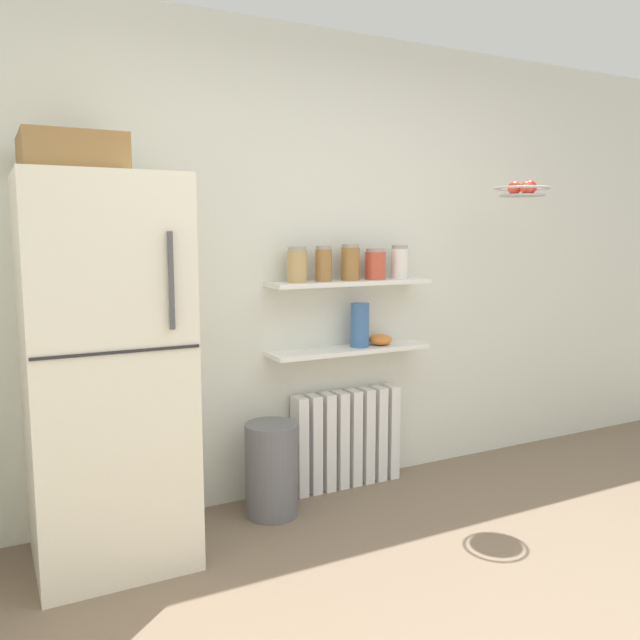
# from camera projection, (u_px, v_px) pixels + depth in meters

# --- Properties ---
(ground_plane) EXTENTS (7.04, 7.04, 0.00)m
(ground_plane) POSITION_uv_depth(u_px,v_px,m) (490.00, 616.00, 2.54)
(ground_plane) COLOR #7A6651
(back_wall) EXTENTS (7.04, 0.10, 2.60)m
(back_wall) POSITION_uv_depth(u_px,v_px,m) (311.00, 266.00, 3.73)
(back_wall) COLOR silver
(back_wall) RESTS_ON ground_plane
(refrigerator) EXTENTS (0.67, 0.68, 1.89)m
(refrigerator) POSITION_uv_depth(u_px,v_px,m) (105.00, 365.00, 2.90)
(refrigerator) COLOR silver
(refrigerator) RESTS_ON ground_plane
(radiator) EXTENTS (0.68, 0.12, 0.57)m
(radiator) POSITION_uv_depth(u_px,v_px,m) (347.00, 438.00, 3.83)
(radiator) COLOR white
(radiator) RESTS_ON ground_plane
(wall_shelf_lower) EXTENTS (0.98, 0.22, 0.02)m
(wall_shelf_lower) POSITION_uv_depth(u_px,v_px,m) (350.00, 350.00, 3.74)
(wall_shelf_lower) COLOR white
(wall_shelf_upper) EXTENTS (0.98, 0.22, 0.02)m
(wall_shelf_upper) POSITION_uv_depth(u_px,v_px,m) (350.00, 283.00, 3.68)
(wall_shelf_upper) COLOR white
(storage_jar_0) EXTENTS (0.11, 0.11, 0.19)m
(storage_jar_0) POSITION_uv_depth(u_px,v_px,m) (297.00, 265.00, 3.52)
(storage_jar_0) COLOR tan
(storage_jar_0) RESTS_ON wall_shelf_upper
(storage_jar_1) EXTENTS (0.09, 0.09, 0.20)m
(storage_jar_1) POSITION_uv_depth(u_px,v_px,m) (324.00, 264.00, 3.59)
(storage_jar_1) COLOR olive
(storage_jar_1) RESTS_ON wall_shelf_upper
(storage_jar_2) EXTENTS (0.11, 0.11, 0.20)m
(storage_jar_2) POSITION_uv_depth(u_px,v_px,m) (350.00, 263.00, 3.67)
(storage_jar_2) COLOR olive
(storage_jar_2) RESTS_ON wall_shelf_upper
(storage_jar_3) EXTENTS (0.12, 0.12, 0.18)m
(storage_jar_3) POSITION_uv_depth(u_px,v_px,m) (375.00, 264.00, 3.75)
(storage_jar_3) COLOR #C64C38
(storage_jar_3) RESTS_ON wall_shelf_upper
(storage_jar_4) EXTENTS (0.10, 0.10, 0.20)m
(storage_jar_4) POSITION_uv_depth(u_px,v_px,m) (399.00, 262.00, 3.82)
(storage_jar_4) COLOR silver
(storage_jar_4) RESTS_ON wall_shelf_upper
(vase) EXTENTS (0.11, 0.11, 0.25)m
(vase) POSITION_uv_depth(u_px,v_px,m) (360.00, 325.00, 3.75)
(vase) COLOR #38609E
(vase) RESTS_ON wall_shelf_lower
(shelf_bowl) EXTENTS (0.14, 0.14, 0.06)m
(shelf_bowl) POSITION_uv_depth(u_px,v_px,m) (380.00, 339.00, 3.82)
(shelf_bowl) COLOR orange
(shelf_bowl) RESTS_ON wall_shelf_lower
(trash_bin) EXTENTS (0.28, 0.28, 0.50)m
(trash_bin) POSITION_uv_depth(u_px,v_px,m) (271.00, 469.00, 3.43)
(trash_bin) COLOR slate
(trash_bin) RESTS_ON ground_plane
(hanging_fruit_basket) EXTENTS (0.31, 0.31, 0.09)m
(hanging_fruit_basket) POSITION_uv_depth(u_px,v_px,m) (523.00, 189.00, 3.67)
(hanging_fruit_basket) COLOR #B2B2B7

